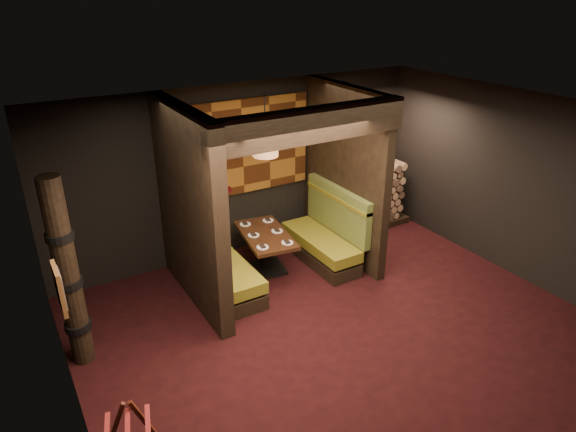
% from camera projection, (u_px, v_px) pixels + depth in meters
% --- Properties ---
extents(floor, '(6.50, 5.50, 0.02)m').
position_uv_depth(floor, '(337.00, 328.00, 6.91)').
color(floor, black).
rests_on(floor, ground).
extents(ceiling, '(6.50, 5.50, 0.02)m').
position_uv_depth(ceiling, '(348.00, 118.00, 5.72)').
color(ceiling, black).
rests_on(ceiling, ground).
extents(wall_back, '(6.50, 0.02, 2.85)m').
position_uv_depth(wall_back, '(243.00, 169.00, 8.48)').
color(wall_back, black).
rests_on(wall_back, ground).
extents(wall_front, '(6.50, 0.02, 2.85)m').
position_uv_depth(wall_front, '(544.00, 364.00, 4.16)').
color(wall_front, black).
rests_on(wall_front, ground).
extents(wall_left, '(0.02, 5.50, 2.85)m').
position_uv_depth(wall_left, '(60.00, 313.00, 4.80)').
color(wall_left, black).
rests_on(wall_left, ground).
extents(wall_right, '(0.02, 5.50, 2.85)m').
position_uv_depth(wall_right, '(514.00, 185.00, 7.84)').
color(wall_right, black).
rests_on(wall_right, ground).
extents(partition_left, '(0.20, 2.20, 2.85)m').
position_uv_depth(partition_left, '(190.00, 210.00, 6.98)').
color(partition_left, black).
rests_on(partition_left, floor).
extents(partition_right, '(0.15, 2.10, 2.85)m').
position_uv_depth(partition_right, '(345.00, 174.00, 8.25)').
color(partition_right, black).
rests_on(partition_right, floor).
extents(header_beam, '(2.85, 0.18, 0.44)m').
position_uv_depth(header_beam, '(311.00, 125.00, 6.35)').
color(header_beam, black).
rests_on(header_beam, partition_left).
extents(tapa_back_panel, '(2.40, 0.06, 1.55)m').
position_uv_depth(tapa_back_panel, '(242.00, 147.00, 8.26)').
color(tapa_back_panel, '#8E571D').
rests_on(tapa_back_panel, wall_back).
extents(tapa_side_panel, '(0.04, 1.85, 1.45)m').
position_uv_depth(tapa_side_panel, '(191.00, 175.00, 7.00)').
color(tapa_side_panel, '#8E571D').
rests_on(tapa_side_panel, partition_left).
extents(lacquer_shelf, '(0.60, 0.12, 0.07)m').
position_uv_depth(lacquer_shelf, '(213.00, 192.00, 8.21)').
color(lacquer_shelf, '#4F040D').
rests_on(lacquer_shelf, wall_back).
extents(booth_bench_left, '(0.68, 1.60, 1.14)m').
position_uv_depth(booth_bench_left, '(220.00, 267.00, 7.59)').
color(booth_bench_left, black).
rests_on(booth_bench_left, floor).
extents(booth_bench_right, '(0.68, 1.60, 1.14)m').
position_uv_depth(booth_bench_right, '(326.00, 238.00, 8.47)').
color(booth_bench_right, black).
rests_on(booth_bench_right, floor).
extents(dining_table, '(0.86, 1.34, 0.66)m').
position_uv_depth(dining_table, '(266.00, 247.00, 8.13)').
color(dining_table, black).
rests_on(dining_table, floor).
extents(place_settings, '(0.70, 1.09, 0.03)m').
position_uv_depth(place_settings, '(265.00, 233.00, 8.02)').
color(place_settings, white).
rests_on(place_settings, dining_table).
extents(pendant_lamp, '(0.38, 0.38, 0.91)m').
position_uv_depth(pendant_lamp, '(265.00, 141.00, 7.36)').
color(pendant_lamp, '#AF7347').
rests_on(pendant_lamp, ceiling).
extents(framed_picture, '(0.05, 0.36, 0.46)m').
position_uv_depth(framed_picture, '(60.00, 289.00, 4.82)').
color(framed_picture, olive).
rests_on(framed_picture, wall_left).
extents(totem_column, '(0.31, 0.31, 2.40)m').
position_uv_depth(totem_column, '(68.00, 276.00, 5.86)').
color(totem_column, black).
rests_on(totem_column, floor).
extents(firewood_stack, '(1.73, 0.70, 1.22)m').
position_uv_depth(firewood_stack, '(364.00, 196.00, 9.56)').
color(firewood_stack, black).
rests_on(firewood_stack, floor).
extents(mosaic_header, '(1.83, 0.10, 0.56)m').
position_uv_depth(mosaic_header, '(356.00, 145.00, 9.44)').
color(mosaic_header, maroon).
rests_on(mosaic_header, wall_back).
extents(bay_front_post, '(0.08, 0.08, 2.85)m').
position_uv_depth(bay_front_post, '(340.00, 169.00, 8.50)').
color(bay_front_post, black).
rests_on(bay_front_post, floor).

